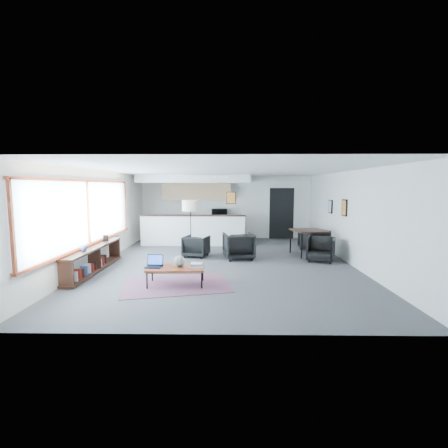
{
  "coord_description": "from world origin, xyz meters",
  "views": [
    {
      "loc": [
        0.13,
        -9.03,
        2.16
      ],
      "look_at": [
        -0.02,
        0.4,
        1.07
      ],
      "focal_mm": 26.0,
      "sensor_mm": 36.0,
      "label": 1
    }
  ],
  "objects_px": {
    "floor_lamp": "(191,208)",
    "laptop": "(155,263)",
    "book_stack": "(197,265)",
    "dining_table": "(309,232)",
    "dining_chair_far": "(314,240)",
    "microwave": "(219,212)",
    "armchair_left": "(196,245)",
    "armchair_right": "(238,245)",
    "coffee_table": "(176,268)",
    "ceramic_pot": "(179,261)",
    "dining_chair_near": "(321,250)"
  },
  "relations": [
    {
      "from": "floor_lamp",
      "to": "laptop",
      "type": "bearing_deg",
      "value": -98.97
    },
    {
      "from": "book_stack",
      "to": "floor_lamp",
      "type": "xyz_separation_m",
      "value": [
        -0.48,
        2.94,
        1.07
      ]
    },
    {
      "from": "floor_lamp",
      "to": "dining_table",
      "type": "height_order",
      "value": "floor_lamp"
    },
    {
      "from": "dining_chair_far",
      "to": "microwave",
      "type": "relative_size",
      "value": 1.17
    },
    {
      "from": "dining_table",
      "to": "microwave",
      "type": "distance_m",
      "value": 4.25
    },
    {
      "from": "book_stack",
      "to": "laptop",
      "type": "bearing_deg",
      "value": 178.22
    },
    {
      "from": "armchair_left",
      "to": "armchair_right",
      "type": "distance_m",
      "value": 1.32
    },
    {
      "from": "armchair_right",
      "to": "armchair_left",
      "type": "bearing_deg",
      "value": -22.47
    },
    {
      "from": "coffee_table",
      "to": "laptop",
      "type": "relative_size",
      "value": 3.38
    },
    {
      "from": "ceramic_pot",
      "to": "floor_lamp",
      "type": "xyz_separation_m",
      "value": [
        -0.1,
        2.93,
        0.98
      ]
    },
    {
      "from": "dining_table",
      "to": "microwave",
      "type": "bearing_deg",
      "value": 133.5
    },
    {
      "from": "coffee_table",
      "to": "laptop",
      "type": "xyz_separation_m",
      "value": [
        -0.47,
        0.02,
        0.1
      ]
    },
    {
      "from": "armchair_right",
      "to": "ceramic_pot",
      "type": "bearing_deg",
      "value": 51.91
    },
    {
      "from": "laptop",
      "to": "floor_lamp",
      "type": "height_order",
      "value": "floor_lamp"
    },
    {
      "from": "laptop",
      "to": "book_stack",
      "type": "height_order",
      "value": "laptop"
    },
    {
      "from": "laptop",
      "to": "armchair_right",
      "type": "relative_size",
      "value": 0.43
    },
    {
      "from": "ceramic_pot",
      "to": "microwave",
      "type": "xyz_separation_m",
      "value": [
        0.68,
        6.26,
        0.59
      ]
    },
    {
      "from": "floor_lamp",
      "to": "dining_chair_near",
      "type": "height_order",
      "value": "floor_lamp"
    },
    {
      "from": "microwave",
      "to": "dining_chair_far",
      "type": "bearing_deg",
      "value": -44.66
    },
    {
      "from": "dining_table",
      "to": "dining_chair_near",
      "type": "xyz_separation_m",
      "value": [
        0.15,
        -0.84,
        -0.4
      ]
    },
    {
      "from": "book_stack",
      "to": "armchair_left",
      "type": "distance_m",
      "value": 2.92
    },
    {
      "from": "floor_lamp",
      "to": "microwave",
      "type": "xyz_separation_m",
      "value": [
        0.77,
        3.33,
        -0.39
      ]
    },
    {
      "from": "laptop",
      "to": "dining_chair_far",
      "type": "height_order",
      "value": "dining_chair_far"
    },
    {
      "from": "ceramic_pot",
      "to": "book_stack",
      "type": "distance_m",
      "value": 0.39
    },
    {
      "from": "microwave",
      "to": "armchair_right",
      "type": "bearing_deg",
      "value": -89.0
    },
    {
      "from": "armchair_right",
      "to": "coffee_table",
      "type": "bearing_deg",
      "value": 50.53
    },
    {
      "from": "dining_chair_far",
      "to": "microwave",
      "type": "bearing_deg",
      "value": -54.38
    },
    {
      "from": "coffee_table",
      "to": "armchair_left",
      "type": "bearing_deg",
      "value": 84.6
    },
    {
      "from": "floor_lamp",
      "to": "dining_table",
      "type": "distance_m",
      "value": 3.77
    },
    {
      "from": "armchair_left",
      "to": "ceramic_pot",
      "type": "bearing_deg",
      "value": 103.09
    },
    {
      "from": "armchair_right",
      "to": "dining_chair_near",
      "type": "height_order",
      "value": "armchair_right"
    },
    {
      "from": "coffee_table",
      "to": "dining_table",
      "type": "bearing_deg",
      "value": 38.63
    },
    {
      "from": "dining_chair_near",
      "to": "laptop",
      "type": "bearing_deg",
      "value": -131.17
    },
    {
      "from": "book_stack",
      "to": "dining_chair_near",
      "type": "distance_m",
      "value": 4.1
    },
    {
      "from": "dining_table",
      "to": "microwave",
      "type": "relative_size",
      "value": 1.94
    },
    {
      "from": "book_stack",
      "to": "armchair_right",
      "type": "bearing_deg",
      "value": 69.58
    },
    {
      "from": "armchair_left",
      "to": "dining_chair_near",
      "type": "bearing_deg",
      "value": -174.03
    },
    {
      "from": "book_stack",
      "to": "coffee_table",
      "type": "bearing_deg",
      "value": 179.43
    },
    {
      "from": "laptop",
      "to": "armchair_right",
      "type": "xyz_separation_m",
      "value": [
        1.92,
        2.61,
        -0.05
      ]
    },
    {
      "from": "armchair_left",
      "to": "dining_chair_near",
      "type": "height_order",
      "value": "armchair_left"
    },
    {
      "from": "ceramic_pot",
      "to": "dining_chair_near",
      "type": "relative_size",
      "value": 0.38
    },
    {
      "from": "ceramic_pot",
      "to": "book_stack",
      "type": "xyz_separation_m",
      "value": [
        0.38,
        -0.0,
        -0.08
      ]
    },
    {
      "from": "floor_lamp",
      "to": "dining_chair_far",
      "type": "distance_m",
      "value": 4.34
    },
    {
      "from": "book_stack",
      "to": "dining_chair_near",
      "type": "relative_size",
      "value": 0.46
    },
    {
      "from": "laptop",
      "to": "armchair_right",
      "type": "bearing_deg",
      "value": 58.35
    },
    {
      "from": "ceramic_pot",
      "to": "book_stack",
      "type": "height_order",
      "value": "ceramic_pot"
    },
    {
      "from": "armchair_right",
      "to": "microwave",
      "type": "relative_size",
      "value": 1.47
    },
    {
      "from": "ceramic_pot",
      "to": "armchair_right",
      "type": "distance_m",
      "value": 2.97
    },
    {
      "from": "armchair_left",
      "to": "dining_chair_far",
      "type": "bearing_deg",
      "value": -150.07
    },
    {
      "from": "microwave",
      "to": "coffee_table",
      "type": "bearing_deg",
      "value": -106.65
    }
  ]
}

